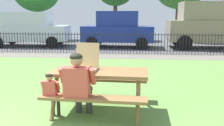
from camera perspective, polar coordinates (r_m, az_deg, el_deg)
ground at (r=5.53m, az=-13.81°, el=-7.78°), size 28.00×12.06×0.02m
cobblestone_walkway at (r=10.56m, az=-4.67°, el=1.79°), size 28.00×1.40×0.01m
street_asphalt at (r=14.19m, az=-2.21°, el=4.35°), size 28.00×6.02×0.01m
picnic_table_foreground at (r=4.46m, az=-3.09°, el=-4.00°), size 1.87×1.56×0.79m
pizza_box_open at (r=4.46m, az=-6.39°, el=-0.53°), size 0.48×0.54×0.49m
pizza_slice_on_table at (r=4.56m, az=-11.19°, el=-1.52°), size 0.27×0.27×0.02m
adult_at_table at (r=4.03m, az=-8.13°, el=-4.92°), size 0.62×0.60×1.19m
child_at_table at (r=4.20m, az=-14.41°, el=-6.68°), size 0.32×0.31×0.83m
iron_fence_streetside at (r=11.17m, az=-4.12°, el=4.91°), size 21.18×0.03×0.96m
parked_car_far_left at (r=14.44m, az=-19.40°, el=7.86°), size 4.49×2.11×1.94m
parked_car_left at (r=13.21m, az=1.52°, el=8.24°), size 3.99×2.01×1.98m
parked_car_center at (r=13.85m, az=23.13°, el=8.70°), size 4.71×2.08×2.46m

